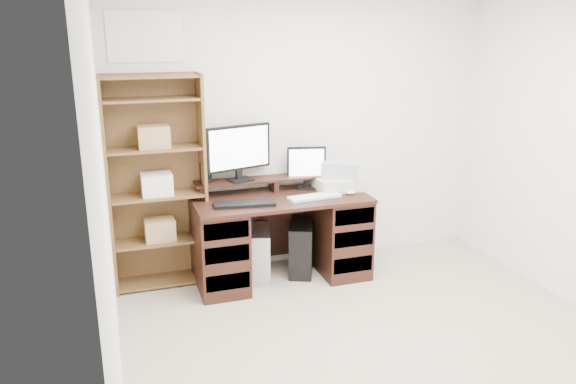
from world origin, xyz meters
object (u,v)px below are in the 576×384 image
printer (340,183)px  bookshelf (156,181)px  monitor_wide (238,150)px  desk (280,236)px  tower_black (302,247)px  monitor_small (306,166)px  tower_silver (258,253)px

printer → bookshelf: bearing=172.6°
printer → monitor_wide: bearing=169.1°
bookshelf → printer: bearing=-5.1°
desk → printer: printer is taller
desk → bookshelf: 1.16m
tower_black → bookshelf: (-1.23, 0.16, 0.68)m
desk → bookshelf: size_ratio=0.83×
desk → monitor_wide: bearing=146.6°
monitor_small → printer: bearing=-8.3°
desk → monitor_small: bearing=30.8°
tower_black → bookshelf: bearing=-164.4°
desk → monitor_wide: size_ratio=2.51×
monitor_wide → bookshelf: size_ratio=0.33×
desk → tower_silver: 0.26m
monitor_small → tower_silver: 0.89m
monitor_wide → tower_black: 1.06m
bookshelf → tower_black: bearing=-7.2°
monitor_small → monitor_wide: bearing=-169.5°
monitor_small → tower_silver: size_ratio=0.85×
printer → bookshelf: size_ratio=0.25×
desk → monitor_small: (0.30, 0.18, 0.57)m
monitor_wide → tower_black: size_ratio=1.17×
desk → printer: 0.72m
tower_black → tower_silver: bearing=-158.0°
tower_black → bookshelf: bookshelf is taller
monitor_wide → tower_silver: monitor_wide is taller
desk → tower_black: desk is taller
monitor_small → tower_black: size_ratio=0.75×
desk → printer: (0.58, 0.07, 0.42)m
monitor_wide → tower_black: monitor_wide is taller
monitor_wide → tower_silver: (0.12, -0.14, -0.92)m
tower_silver → printer: bearing=15.0°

